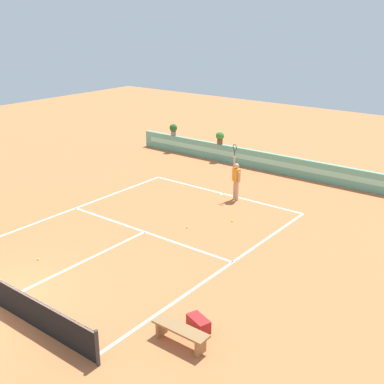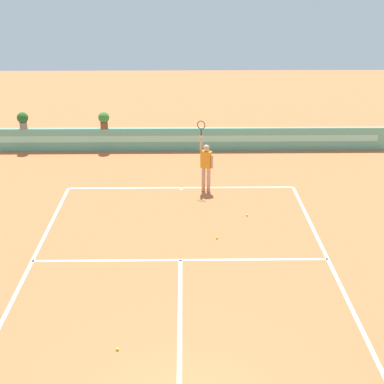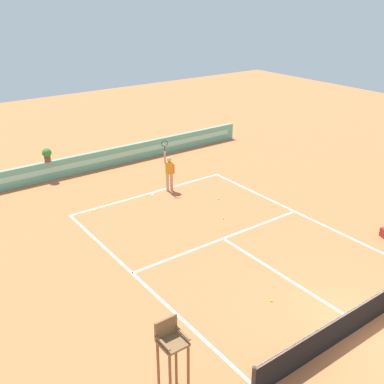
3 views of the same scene
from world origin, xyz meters
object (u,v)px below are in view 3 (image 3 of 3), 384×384
object	(u,v)px
tennis_ball_near_baseline	(223,218)
tennis_ball_by_sideline	(271,301)
tennis_player	(169,171)
potted_plant_left	(47,154)
umpire_chair	(171,351)
tennis_ball_mid_court	(219,199)

from	to	relation	value
tennis_ball_near_baseline	tennis_ball_by_sideline	world-z (taller)	same
tennis_player	potted_plant_left	world-z (taller)	tennis_player
umpire_chair	potted_plant_left	distance (m)	15.34
tennis_ball_near_baseline	tennis_ball_by_sideline	distance (m)	5.81
tennis_player	potted_plant_left	xyz separation A→B (m)	(-4.21, 4.82, 0.36)
umpire_chair	tennis_ball_near_baseline	size ratio (longest dim) A/B	31.47
tennis_player	tennis_ball_mid_court	distance (m)	2.76
tennis_ball_by_sideline	umpire_chair	bearing A→B (deg)	-165.73
potted_plant_left	umpire_chair	bearing A→B (deg)	-99.61
umpire_chair	potted_plant_left	size ratio (longest dim) A/B	2.96
umpire_chair	tennis_ball_near_baseline	xyz separation A→B (m)	(6.96, 6.44, -1.31)
tennis_ball_near_baseline	tennis_ball_mid_court	bearing A→B (deg)	56.84
umpire_chair	tennis_ball_by_sideline	distance (m)	4.87
tennis_ball_mid_court	tennis_ball_near_baseline	bearing A→B (deg)	-123.16
potted_plant_left	tennis_player	bearing A→B (deg)	-48.86
tennis_ball_by_sideline	potted_plant_left	xyz separation A→B (m)	(-1.99, 13.97, 1.38)
tennis_ball_near_baseline	potted_plant_left	distance (m)	9.84
tennis_ball_near_baseline	umpire_chair	bearing A→B (deg)	-137.24
tennis_player	tennis_ball_near_baseline	size ratio (longest dim) A/B	38.01
tennis_ball_by_sideline	tennis_ball_near_baseline	bearing A→B (deg)	65.42
umpire_chair	tennis_player	bearing A→B (deg)	56.71
tennis_ball_mid_court	tennis_ball_by_sideline	xyz separation A→B (m)	(-3.49, -6.93, 0.00)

